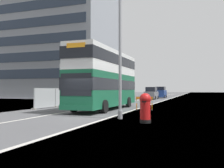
{
  "coord_description": "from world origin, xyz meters",
  "views": [
    {
      "loc": [
        7.49,
        -14.37,
        1.79
      ],
      "look_at": [
        0.79,
        4.55,
        2.2
      ],
      "focal_mm": 40.23,
      "sensor_mm": 36.0,
      "label": 1
    }
  ],
  "objects_px": {
    "roadworks_barrier": "(144,102)",
    "car_oncoming_near": "(125,94)",
    "car_receding_mid": "(151,94)",
    "lamppost_foreground": "(120,52)",
    "red_pillar_postbox": "(145,107)",
    "car_far_side": "(152,92)",
    "car_receding_far": "(161,93)",
    "double_decker_bus": "(105,79)"
  },
  "relations": [
    {
      "from": "red_pillar_postbox",
      "to": "car_oncoming_near",
      "type": "height_order",
      "value": "car_oncoming_near"
    },
    {
      "from": "double_decker_bus",
      "to": "car_far_side",
      "type": "height_order",
      "value": "double_decker_bus"
    },
    {
      "from": "roadworks_barrier",
      "to": "car_oncoming_near",
      "type": "xyz_separation_m",
      "value": [
        -6.52,
        16.18,
        0.26
      ]
    },
    {
      "from": "car_receding_far",
      "to": "lamppost_foreground",
      "type": "bearing_deg",
      "value": -85.23
    },
    {
      "from": "car_oncoming_near",
      "to": "car_far_side",
      "type": "relative_size",
      "value": 0.95
    },
    {
      "from": "red_pillar_postbox",
      "to": "lamppost_foreground",
      "type": "bearing_deg",
      "value": 145.19
    },
    {
      "from": "red_pillar_postbox",
      "to": "car_far_side",
      "type": "xyz_separation_m",
      "value": [
        -8.43,
        47.88,
        0.23
      ]
    },
    {
      "from": "red_pillar_postbox",
      "to": "roadworks_barrier",
      "type": "distance_m",
      "value": 7.87
    },
    {
      "from": "double_decker_bus",
      "to": "lamppost_foreground",
      "type": "height_order",
      "value": "lamppost_foreground"
    },
    {
      "from": "double_decker_bus",
      "to": "car_far_side",
      "type": "relative_size",
      "value": 2.51
    },
    {
      "from": "car_receding_mid",
      "to": "car_far_side",
      "type": "relative_size",
      "value": 0.97
    },
    {
      "from": "red_pillar_postbox",
      "to": "car_receding_mid",
      "type": "height_order",
      "value": "car_receding_mid"
    },
    {
      "from": "car_oncoming_near",
      "to": "car_far_side",
      "type": "height_order",
      "value": "car_far_side"
    },
    {
      "from": "red_pillar_postbox",
      "to": "car_far_side",
      "type": "bearing_deg",
      "value": 99.98
    },
    {
      "from": "car_oncoming_near",
      "to": "car_receding_far",
      "type": "xyz_separation_m",
      "value": [
        3.33,
        14.55,
        0.11
      ]
    },
    {
      "from": "lamppost_foreground",
      "to": "car_far_side",
      "type": "relative_size",
      "value": 1.88
    },
    {
      "from": "car_oncoming_near",
      "to": "lamppost_foreground",
      "type": "bearing_deg",
      "value": -74.12
    },
    {
      "from": "car_oncoming_near",
      "to": "car_receding_mid",
      "type": "height_order",
      "value": "car_receding_mid"
    },
    {
      "from": "red_pillar_postbox",
      "to": "roadworks_barrier",
      "type": "relative_size",
      "value": 1.06
    },
    {
      "from": "roadworks_barrier",
      "to": "car_oncoming_near",
      "type": "bearing_deg",
      "value": 111.95
    },
    {
      "from": "car_receding_mid",
      "to": "roadworks_barrier",
      "type": "bearing_deg",
      "value": -80.86
    },
    {
      "from": "roadworks_barrier",
      "to": "car_receding_far",
      "type": "relative_size",
      "value": 0.34
    },
    {
      "from": "car_receding_mid",
      "to": "car_receding_far",
      "type": "xyz_separation_m",
      "value": [
        0.62,
        7.04,
        0.07
      ]
    },
    {
      "from": "car_receding_far",
      "to": "car_receding_mid",
      "type": "bearing_deg",
      "value": -95.05
    },
    {
      "from": "car_receding_mid",
      "to": "car_receding_far",
      "type": "height_order",
      "value": "car_receding_far"
    },
    {
      "from": "double_decker_bus",
      "to": "roadworks_barrier",
      "type": "xyz_separation_m",
      "value": [
        3.51,
        0.02,
        -2.02
      ]
    },
    {
      "from": "double_decker_bus",
      "to": "roadworks_barrier",
      "type": "bearing_deg",
      "value": 0.41
    },
    {
      "from": "car_far_side",
      "to": "red_pillar_postbox",
      "type": "bearing_deg",
      "value": -80.02
    },
    {
      "from": "roadworks_barrier",
      "to": "car_receding_far",
      "type": "distance_m",
      "value": 30.9
    },
    {
      "from": "double_decker_bus",
      "to": "car_oncoming_near",
      "type": "height_order",
      "value": "double_decker_bus"
    },
    {
      "from": "lamppost_foreground",
      "to": "roadworks_barrier",
      "type": "bearing_deg",
      "value": 89.21
    },
    {
      "from": "car_oncoming_near",
      "to": "car_receding_mid",
      "type": "xyz_separation_m",
      "value": [
        2.71,
        7.51,
        0.04
      ]
    },
    {
      "from": "car_receding_mid",
      "to": "car_receding_far",
      "type": "relative_size",
      "value": 1.02
    },
    {
      "from": "roadworks_barrier",
      "to": "car_oncoming_near",
      "type": "height_order",
      "value": "car_oncoming_near"
    },
    {
      "from": "car_receding_mid",
      "to": "lamppost_foreground",
      "type": "bearing_deg",
      "value": -82.95
    },
    {
      "from": "lamppost_foreground",
      "to": "car_receding_mid",
      "type": "bearing_deg",
      "value": 97.05
    },
    {
      "from": "car_oncoming_near",
      "to": "car_receding_mid",
      "type": "relative_size",
      "value": 0.99
    },
    {
      "from": "double_decker_bus",
      "to": "car_receding_mid",
      "type": "relative_size",
      "value": 2.6
    },
    {
      "from": "car_receding_far",
      "to": "car_oncoming_near",
      "type": "bearing_deg",
      "value": -102.89
    },
    {
      "from": "car_receding_mid",
      "to": "car_receding_far",
      "type": "distance_m",
      "value": 7.07
    },
    {
      "from": "car_far_side",
      "to": "car_oncoming_near",
      "type": "bearing_deg",
      "value": -89.52
    },
    {
      "from": "car_receding_mid",
      "to": "car_oncoming_near",
      "type": "bearing_deg",
      "value": -109.83
    }
  ]
}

